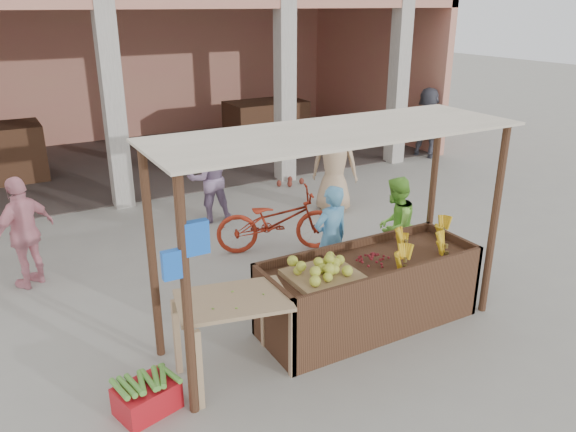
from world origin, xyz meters
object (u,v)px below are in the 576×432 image
vendor_green (395,224)px  red_crate (147,398)px  motorcycle (277,220)px  fruit_stall (368,294)px  vendor_blue (331,236)px  side_table (233,311)px

vendor_green → red_crate: bearing=-11.6°
vendor_green → motorcycle: 1.84m
fruit_stall → vendor_green: 1.50m
red_crate → motorcycle: size_ratio=0.28×
motorcycle → fruit_stall: bearing=-161.7°
fruit_stall → vendor_blue: vendor_blue is taller
motorcycle → vendor_blue: bearing=-159.5°
motorcycle → red_crate: bearing=153.3°
side_table → vendor_blue: bearing=42.2°
fruit_stall → vendor_blue: 1.03m
fruit_stall → red_crate: size_ratio=4.76×
vendor_green → side_table: bearing=-8.4°
side_table → vendor_green: (2.91, 1.06, 0.00)m
side_table → vendor_green: bearing=32.1°
red_crate → vendor_green: (3.86, 1.17, 0.60)m
side_table → motorcycle: (1.85, 2.54, -0.24)m
side_table → red_crate: (-0.95, -0.11, -0.60)m
vendor_green → motorcycle: (-1.06, 1.48, -0.24)m
red_crate → fruit_stall: bearing=-10.7°
red_crate → vendor_blue: bearing=7.2°
side_table → vendor_blue: (1.86, 1.08, 0.03)m
red_crate → motorcycle: (2.80, 2.65, 0.36)m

